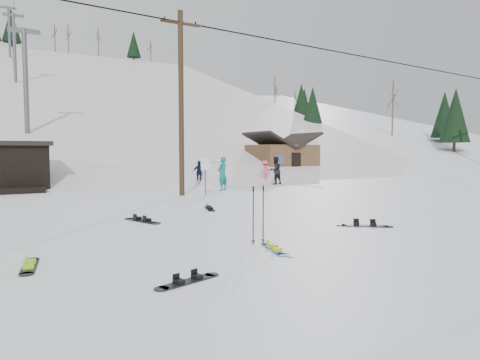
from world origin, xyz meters
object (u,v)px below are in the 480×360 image
utility_pole (181,101)px  hero_skis (277,249)px  cabin (282,159)px  hero_snowboard (274,249)px

utility_pole → hero_skis: size_ratio=6.21×
cabin → hero_skis: cabin is taller
cabin → utility_pole: bearing=-142.4°
hero_snowboard → hero_skis: hero_snowboard is taller
hero_skis → utility_pole: bearing=89.6°
cabin → hero_snowboard: (-15.51, -21.95, -1.46)m
cabin → hero_skis: bearing=-125.1°
utility_pole → cabin: 16.71m
hero_snowboard → hero_skis: 0.08m
utility_pole → hero_snowboard: (-2.51, -11.96, -4.66)m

